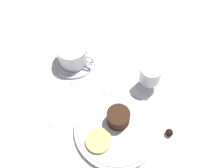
# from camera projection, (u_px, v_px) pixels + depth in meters

# --- Properties ---
(ground_plane) EXTENTS (3.00, 3.00, 0.00)m
(ground_plane) POSITION_uv_depth(u_px,v_px,m) (110.00, 122.00, 0.76)
(ground_plane) COLOR white
(dinner_plate) EXTENTS (0.24, 0.24, 0.01)m
(dinner_plate) POSITION_uv_depth(u_px,v_px,m) (117.00, 128.00, 0.74)
(dinner_plate) COLOR white
(dinner_plate) RESTS_ON ground_plane
(saucer) EXTENTS (0.14, 0.14, 0.01)m
(saucer) POSITION_uv_depth(u_px,v_px,m) (74.00, 61.00, 0.87)
(saucer) COLOR white
(saucer) RESTS_ON ground_plane
(coffee_cup) EXTENTS (0.12, 0.10, 0.07)m
(coffee_cup) POSITION_uv_depth(u_px,v_px,m) (73.00, 53.00, 0.84)
(coffee_cup) COLOR white
(coffee_cup) RESTS_ON saucer
(spoon) EXTENTS (0.07, 0.09, 0.00)m
(spoon) POSITION_uv_depth(u_px,v_px,m) (85.00, 66.00, 0.85)
(spoon) COLOR silver
(spoon) RESTS_ON saucer
(wine_glass) EXTENTS (0.07, 0.07, 0.10)m
(wine_glass) POSITION_uv_depth(u_px,v_px,m) (150.00, 75.00, 0.77)
(wine_glass) COLOR silver
(wine_glass) RESTS_ON ground_plane
(fork) EXTENTS (0.02, 0.20, 0.01)m
(fork) POSITION_uv_depth(u_px,v_px,m) (69.00, 92.00, 0.81)
(fork) COLOR silver
(fork) RESTS_ON ground_plane
(dessert_cake) EXTENTS (0.07, 0.07, 0.04)m
(dessert_cake) POSITION_uv_depth(u_px,v_px,m) (118.00, 117.00, 0.73)
(dessert_cake) COLOR #381E0F
(dessert_cake) RESTS_ON dinner_plate
(pineapple_slice) EXTENTS (0.07, 0.07, 0.01)m
(pineapple_slice) POSITION_uv_depth(u_px,v_px,m) (99.00, 141.00, 0.71)
(pineapple_slice) COLOR #EFE075
(pineapple_slice) RESTS_ON dinner_plate
(chocolate_truffle) EXTENTS (0.02, 0.02, 0.02)m
(chocolate_truffle) POSITION_uv_depth(u_px,v_px,m) (169.00, 133.00, 0.73)
(chocolate_truffle) COLOR black
(chocolate_truffle) RESTS_ON ground_plane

